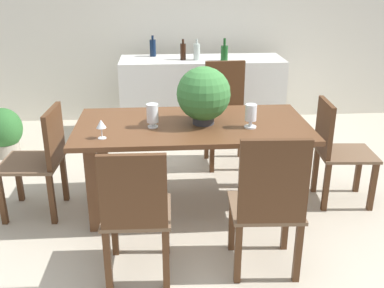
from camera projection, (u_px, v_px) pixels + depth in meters
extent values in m
plane|color=#BCB29E|center=(193.00, 209.00, 3.90)|extent=(7.04, 7.04, 0.00)
cube|color=beige|center=(178.00, 22.00, 5.83)|extent=(6.40, 0.10, 2.60)
cube|color=brown|center=(192.00, 126.00, 3.68)|extent=(1.91, 0.96, 0.04)
cube|color=brown|center=(93.00, 188.00, 3.47)|extent=(0.09, 0.09, 0.73)
cube|color=brown|center=(294.00, 182.00, 3.58)|extent=(0.09, 0.09, 0.73)
cube|color=brown|center=(103.00, 156.00, 4.07)|extent=(0.09, 0.09, 0.73)
cube|color=brown|center=(275.00, 151.00, 4.18)|extent=(0.09, 0.09, 0.73)
cube|color=#4C2D19|center=(285.00, 222.00, 3.27)|extent=(0.05, 0.05, 0.44)
cube|color=#4C2D19|center=(232.00, 223.00, 3.26)|extent=(0.05, 0.05, 0.44)
cube|color=#4C2D19|center=(298.00, 253.00, 2.93)|extent=(0.05, 0.05, 0.44)
cube|color=#4C2D19|center=(238.00, 253.00, 2.92)|extent=(0.05, 0.05, 0.44)
cube|color=brown|center=(265.00, 207.00, 3.01)|extent=(0.49, 0.47, 0.03)
cube|color=#4C2D19|center=(274.00, 182.00, 2.71)|extent=(0.43, 0.06, 0.56)
cube|color=#4C2D19|center=(166.00, 226.00, 3.22)|extent=(0.04, 0.04, 0.44)
cube|color=#4C2D19|center=(114.00, 228.00, 3.21)|extent=(0.04, 0.04, 0.44)
cube|color=#4C2D19|center=(166.00, 258.00, 2.87)|extent=(0.04, 0.04, 0.44)
cube|color=#4C2D19|center=(108.00, 260.00, 2.85)|extent=(0.04, 0.04, 0.44)
cube|color=brown|center=(137.00, 212.00, 2.95)|extent=(0.46, 0.47, 0.03)
cube|color=#4C2D19|center=(133.00, 192.00, 2.66)|extent=(0.41, 0.05, 0.49)
cube|color=#4C2D19|center=(212.00, 152.00, 4.52)|extent=(0.05, 0.05, 0.44)
cube|color=#4C2D19|center=(248.00, 150.00, 4.57)|extent=(0.05, 0.05, 0.44)
cube|color=#4C2D19|center=(206.00, 139.00, 4.86)|extent=(0.05, 0.05, 0.44)
cube|color=#4C2D19|center=(240.00, 138.00, 4.90)|extent=(0.05, 0.05, 0.44)
cube|color=brown|center=(227.00, 123.00, 4.62)|extent=(0.47, 0.46, 0.03)
cube|color=#4C2D19|center=(225.00, 89.00, 4.69)|extent=(0.42, 0.06, 0.60)
cube|color=#4C2D19|center=(19.00, 178.00, 3.97)|extent=(0.05, 0.05, 0.44)
cube|color=#4C2D19|center=(2.00, 199.00, 3.60)|extent=(0.05, 0.05, 0.44)
cube|color=#4C2D19|center=(64.00, 178.00, 3.97)|extent=(0.05, 0.05, 0.44)
cube|color=#4C2D19|center=(52.00, 199.00, 3.60)|extent=(0.05, 0.05, 0.44)
cube|color=brown|center=(31.00, 163.00, 3.70)|extent=(0.51, 0.50, 0.03)
cube|color=#4C2D19|center=(54.00, 136.00, 3.61)|extent=(0.07, 0.43, 0.45)
cube|color=#4C2D19|center=(373.00, 187.00, 3.80)|extent=(0.05, 0.05, 0.44)
cube|color=#4C2D19|center=(358.00, 170.00, 4.13)|extent=(0.05, 0.05, 0.44)
cube|color=#4C2D19|center=(326.00, 187.00, 3.80)|extent=(0.05, 0.05, 0.44)
cube|color=#4C2D19|center=(315.00, 170.00, 4.13)|extent=(0.05, 0.05, 0.44)
cube|color=brown|center=(346.00, 154.00, 3.88)|extent=(0.50, 0.45, 0.03)
cube|color=#4C2D19|center=(324.00, 127.00, 3.79)|extent=(0.07, 0.39, 0.46)
cylinder|color=#333338|center=(203.00, 118.00, 3.65)|extent=(0.18, 0.18, 0.09)
sphere|color=#387538|center=(204.00, 94.00, 3.58)|extent=(0.44, 0.44, 0.44)
sphere|color=#C64C56|center=(218.00, 94.00, 3.50)|extent=(0.04, 0.04, 0.04)
sphere|color=#C64C56|center=(219.00, 99.00, 3.67)|extent=(0.04, 0.04, 0.04)
sphere|color=#C64C56|center=(189.00, 82.00, 3.60)|extent=(0.04, 0.04, 0.04)
sphere|color=#C64C56|center=(195.00, 87.00, 3.43)|extent=(0.04, 0.04, 0.04)
sphere|color=#C64C56|center=(186.00, 104.00, 3.52)|extent=(0.05, 0.05, 0.05)
cylinder|color=silver|center=(153.00, 127.00, 3.58)|extent=(0.08, 0.08, 0.01)
cylinder|color=silver|center=(153.00, 124.00, 3.57)|extent=(0.02, 0.02, 0.03)
cylinder|color=silver|center=(152.00, 113.00, 3.54)|extent=(0.09, 0.09, 0.15)
cylinder|color=silver|center=(250.00, 127.00, 3.58)|extent=(0.10, 0.10, 0.01)
cylinder|color=silver|center=(250.00, 123.00, 3.57)|extent=(0.03, 0.03, 0.05)
cylinder|color=silver|center=(251.00, 112.00, 3.53)|extent=(0.09, 0.09, 0.13)
cylinder|color=silver|center=(102.00, 138.00, 3.35)|extent=(0.06, 0.06, 0.00)
cylinder|color=silver|center=(102.00, 133.00, 3.34)|extent=(0.01, 0.01, 0.08)
cone|color=silver|center=(101.00, 124.00, 3.31)|extent=(0.08, 0.08, 0.06)
cube|color=silver|center=(202.00, 96.00, 5.54)|extent=(1.96, 0.63, 0.94)
cylinder|color=#0F1E38|center=(153.00, 48.00, 5.46)|extent=(0.08, 0.08, 0.20)
cylinder|color=#0F1E38|center=(153.00, 38.00, 5.41)|extent=(0.03, 0.03, 0.05)
cylinder|color=#B2BFB7|center=(197.00, 52.00, 5.24)|extent=(0.08, 0.08, 0.19)
cylinder|color=#B2BFB7|center=(197.00, 41.00, 5.20)|extent=(0.03, 0.03, 0.05)
cylinder|color=black|center=(183.00, 52.00, 5.26)|extent=(0.07, 0.07, 0.19)
cylinder|color=black|center=(183.00, 41.00, 5.21)|extent=(0.03, 0.03, 0.05)
cylinder|color=#194C1E|center=(224.00, 53.00, 5.20)|extent=(0.08, 0.08, 0.17)
cylinder|color=#194C1E|center=(225.00, 42.00, 5.15)|extent=(0.03, 0.03, 0.09)
cylinder|color=#9E9384|center=(6.00, 149.00, 4.99)|extent=(0.30, 0.30, 0.15)
ellipsoid|color=#2D662D|center=(3.00, 128.00, 4.90)|extent=(0.41, 0.41, 0.45)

